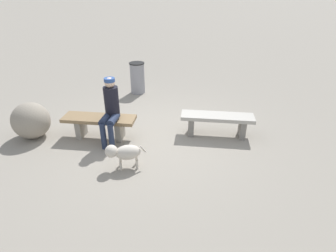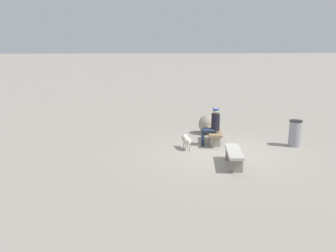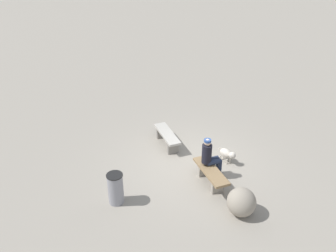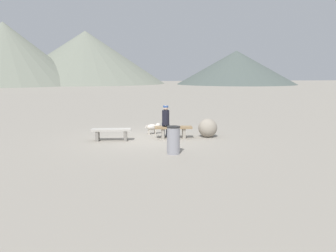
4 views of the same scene
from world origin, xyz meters
The scene contains 7 objects.
ground centered at (0.00, 0.00, -0.03)m, with size 210.00×210.00×0.06m, color gray.
bench_left centered at (-1.39, -0.06, 0.34)m, with size 1.57×0.61×0.47m.
bench_right centered at (1.09, 0.04, 0.34)m, with size 1.56×0.64×0.48m.
seated_person centered at (0.80, 0.18, 0.76)m, with size 0.37×0.63×1.34m.
dog centered at (0.43, 1.13, 0.32)m, with size 0.71×0.33×0.47m.
trash_bin centered at (0.55, -2.68, 0.46)m, with size 0.45×0.45×0.91m.
boulder centered at (2.54, 0.01, 0.39)m, with size 0.78×0.76×0.77m, color gray.
Camera 2 is at (-11.68, 2.59, 3.57)m, focal length 39.95 mm.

